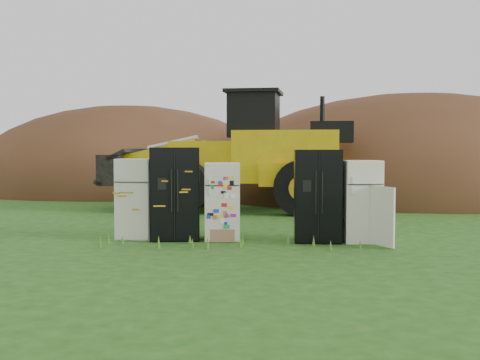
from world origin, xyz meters
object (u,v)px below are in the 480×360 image
at_px(fridge_leftmost, 137,199).
at_px(fridge_sticker, 222,201).
at_px(fridge_black_side, 175,194).
at_px(wheel_loader, 224,151).
at_px(fridge_black_right, 317,196).
at_px(fridge_open_door, 361,201).

height_order(fridge_leftmost, fridge_sticker, fridge_leftmost).
distance_m(fridge_black_side, fridge_sticker, 1.01).
bearing_deg(fridge_leftmost, fridge_black_side, -2.68).
distance_m(fridge_sticker, wheel_loader, 6.20).
bearing_deg(fridge_sticker, wheel_loader, 89.06).
bearing_deg(fridge_black_side, fridge_leftmost, 166.44).
bearing_deg(fridge_sticker, fridge_black_right, -7.74).
bearing_deg(fridge_open_door, fridge_leftmost, 170.21).
height_order(fridge_black_right, fridge_open_door, fridge_black_right).
relative_size(fridge_black_side, fridge_sticker, 1.20).
xyz_separation_m(fridge_leftmost, fridge_black_right, (3.84, -0.07, 0.10)).
bearing_deg(fridge_black_right, fridge_black_side, 178.12).
relative_size(fridge_open_door, wheel_loader, 0.22).
distance_m(fridge_black_side, fridge_black_right, 2.98).
relative_size(fridge_black_side, wheel_loader, 0.25).
relative_size(fridge_black_right, wheel_loader, 0.25).
xyz_separation_m(fridge_black_side, wheel_loader, (0.32, 6.09, 0.88)).
xyz_separation_m(fridge_leftmost, wheel_loader, (1.18, 6.03, 1.00)).
distance_m(fridge_black_right, wheel_loader, 6.71).
bearing_deg(fridge_sticker, fridge_black_side, 173.75).
bearing_deg(fridge_leftmost, fridge_black_right, 0.86).
height_order(fridge_black_side, fridge_black_right, fridge_black_side).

